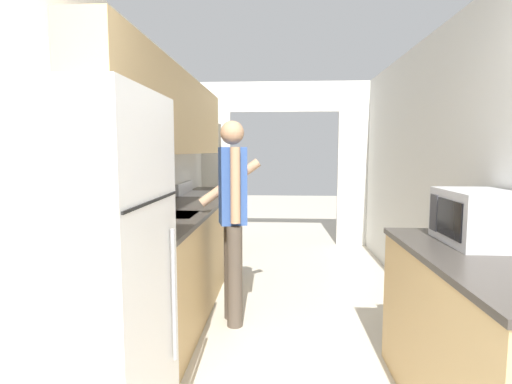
{
  "coord_description": "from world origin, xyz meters",
  "views": [
    {
      "loc": [
        -0.06,
        -1.01,
        1.46
      ],
      "look_at": [
        -0.27,
        2.58,
        1.09
      ],
      "focal_mm": 28.0,
      "sensor_mm": 36.0,
      "label": 1
    }
  ],
  "objects_px": {
    "refrigerator": "(84,283)",
    "person": "(233,216)",
    "knife": "(217,188)",
    "range_oven": "(208,229)",
    "microwave": "(478,217)"
  },
  "relations": [
    {
      "from": "microwave",
      "to": "knife",
      "type": "relative_size",
      "value": 1.61
    },
    {
      "from": "refrigerator",
      "to": "knife",
      "type": "height_order",
      "value": "refrigerator"
    },
    {
      "from": "refrigerator",
      "to": "microwave",
      "type": "relative_size",
      "value": 3.32
    },
    {
      "from": "refrigerator",
      "to": "microwave",
      "type": "bearing_deg",
      "value": 16.8
    },
    {
      "from": "refrigerator",
      "to": "range_oven",
      "type": "xyz_separation_m",
      "value": [
        -0.02,
        3.23,
        -0.39
      ]
    },
    {
      "from": "person",
      "to": "knife",
      "type": "bearing_deg",
      "value": -3.27
    },
    {
      "from": "range_oven",
      "to": "person",
      "type": "bearing_deg",
      "value": -72.66
    },
    {
      "from": "refrigerator",
      "to": "person",
      "type": "distance_m",
      "value": 1.64
    },
    {
      "from": "range_oven",
      "to": "knife",
      "type": "height_order",
      "value": "range_oven"
    },
    {
      "from": "refrigerator",
      "to": "person",
      "type": "relative_size",
      "value": 1.01
    },
    {
      "from": "person",
      "to": "knife",
      "type": "relative_size",
      "value": 5.3
    },
    {
      "from": "range_oven",
      "to": "person",
      "type": "height_order",
      "value": "person"
    },
    {
      "from": "range_oven",
      "to": "person",
      "type": "relative_size",
      "value": 0.63
    },
    {
      "from": "range_oven",
      "to": "microwave",
      "type": "xyz_separation_m",
      "value": [
        2.04,
        -2.62,
        0.61
      ]
    },
    {
      "from": "person",
      "to": "microwave",
      "type": "height_order",
      "value": "person"
    }
  ]
}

